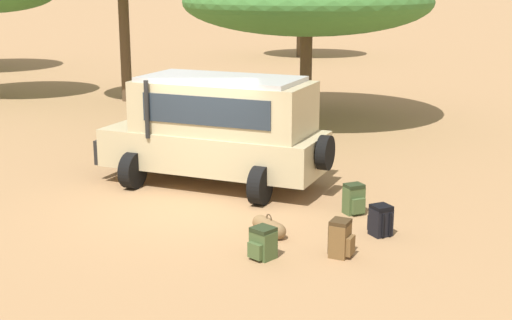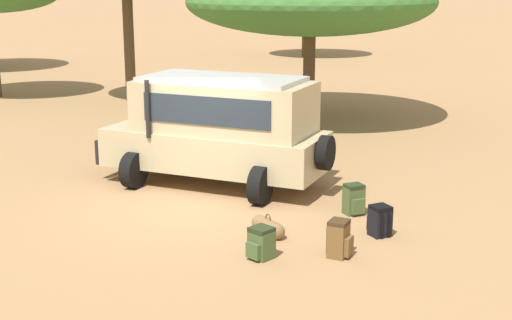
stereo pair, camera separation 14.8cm
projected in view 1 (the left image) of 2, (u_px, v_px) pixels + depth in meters
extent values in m
plane|color=#9E754C|center=(197.00, 205.00, 14.55)|extent=(320.00, 320.00, 0.00)
cube|color=tan|center=(214.00, 149.00, 15.88)|extent=(5.25, 3.76, 0.84)
cube|color=tan|center=(224.00, 106.00, 15.55)|extent=(4.22, 3.21, 1.10)
cube|color=#232D38|center=(163.00, 104.00, 16.14)|extent=(0.70, 1.44, 0.77)
cube|color=#232D38|center=(205.00, 111.00, 14.73)|extent=(2.69, 1.25, 0.60)
cube|color=#232D38|center=(240.00, 98.00, 16.35)|extent=(2.69, 1.25, 0.60)
cube|color=#B7B7B7|center=(221.00, 79.00, 15.42)|extent=(3.83, 2.98, 0.10)
cube|color=black|center=(117.00, 146.00, 16.89)|extent=(0.81, 1.54, 0.56)
cylinder|color=black|center=(147.00, 109.00, 15.19)|extent=(0.10, 0.10, 1.25)
cylinder|color=black|center=(133.00, 170.00, 15.69)|extent=(0.59, 0.84, 0.80)
cylinder|color=black|center=(176.00, 151.00, 17.42)|extent=(0.59, 0.84, 0.80)
cylinder|color=black|center=(260.00, 185.00, 14.55)|extent=(0.59, 0.84, 0.80)
cylinder|color=black|center=(292.00, 163.00, 16.28)|extent=(0.59, 0.84, 0.80)
cylinder|color=black|center=(325.00, 153.00, 14.87)|extent=(0.50, 0.76, 0.74)
cube|color=brown|center=(340.00, 240.00, 11.82)|extent=(0.42, 0.45, 0.57)
cube|color=brown|center=(350.00, 246.00, 11.76)|extent=(0.19, 0.28, 0.31)
cube|color=#3A2A16|center=(341.00, 222.00, 11.74)|extent=(0.42, 0.44, 0.07)
cylinder|color=#3A2A16|center=(332.00, 237.00, 11.96)|extent=(0.04, 0.04, 0.48)
cylinder|color=#3A2A16|center=(329.00, 240.00, 11.82)|extent=(0.04, 0.04, 0.48)
cube|color=#42562D|center=(354.00, 200.00, 13.99)|extent=(0.44, 0.40, 0.54)
cube|color=#42562D|center=(358.00, 206.00, 13.85)|extent=(0.28, 0.18, 0.30)
cube|color=#242F19|center=(354.00, 186.00, 13.92)|extent=(0.43, 0.40, 0.07)
cylinder|color=#242F19|center=(353.00, 198.00, 14.16)|extent=(0.04, 0.04, 0.46)
cylinder|color=#242F19|center=(346.00, 199.00, 14.10)|extent=(0.04, 0.04, 0.46)
cube|color=black|center=(381.00, 222.00, 12.80)|extent=(0.43, 0.42, 0.50)
cube|color=black|center=(374.00, 222.00, 12.98)|extent=(0.26, 0.18, 0.28)
cube|color=black|center=(381.00, 207.00, 12.73)|extent=(0.43, 0.43, 0.07)
cylinder|color=black|center=(383.00, 226.00, 12.61)|extent=(0.04, 0.04, 0.43)
cylinder|color=black|center=(390.00, 224.00, 12.68)|extent=(0.04, 0.04, 0.43)
cube|color=#42562D|center=(263.00, 245.00, 11.75)|extent=(0.48, 0.48, 0.47)
cube|color=#42562D|center=(255.00, 251.00, 11.63)|extent=(0.25, 0.25, 0.26)
cube|color=#242F19|center=(263.00, 229.00, 11.69)|extent=(0.48, 0.48, 0.07)
cylinder|color=#242F19|center=(274.00, 243.00, 11.82)|extent=(0.04, 0.04, 0.40)
cylinder|color=#242F19|center=(267.00, 241.00, 11.93)|extent=(0.04, 0.04, 0.40)
cylinder|color=brown|center=(269.00, 227.00, 12.86)|extent=(0.55, 0.66, 0.29)
sphere|color=brown|center=(260.00, 222.00, 13.10)|extent=(0.28, 0.28, 0.28)
sphere|color=brown|center=(278.00, 232.00, 12.62)|extent=(0.28, 0.28, 0.28)
torus|color=#493721|center=(269.00, 218.00, 12.82)|extent=(0.11, 0.15, 0.16)
cylinder|color=brown|center=(125.00, 46.00, 26.66)|extent=(0.39, 0.39, 4.16)
cylinder|color=brown|center=(306.00, 76.00, 23.10)|extent=(0.39, 0.39, 2.91)
ellipsoid|color=#3D7533|center=(307.00, 1.00, 22.52)|extent=(7.91, 8.10, 2.13)
cylinder|color=brown|center=(299.00, 25.00, 42.19)|extent=(0.30, 0.30, 3.74)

